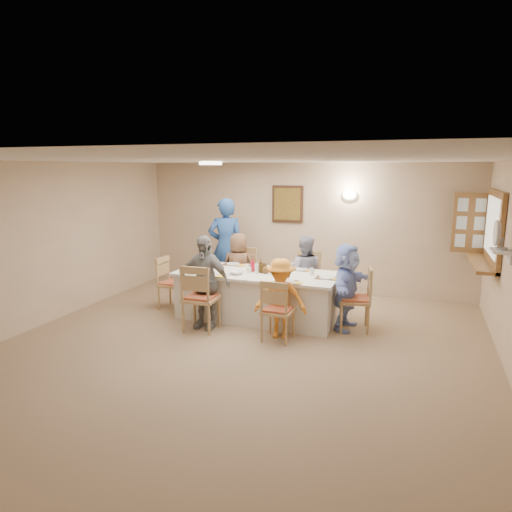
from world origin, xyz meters
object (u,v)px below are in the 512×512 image
(diner_back_right, at_px, (304,273))
(diner_front_right, at_px, (281,298))
(desk_fan, at_px, (500,239))
(diner_back_left, at_px, (239,268))
(chair_front_left, at_px, (201,297))
(chair_right_end, at_px, (355,298))
(serving_hatch, at_px, (494,229))
(condiment_ketchup, at_px, (252,265))
(chair_front_right, at_px, (278,309))
(diner_front_left, at_px, (204,282))
(diner_right_end, at_px, (346,287))
(caregiver, at_px, (226,247))
(chair_left_end, at_px, (173,283))
(dining_table, at_px, (257,295))
(chair_back_left, at_px, (241,275))
(chair_back_right, at_px, (306,280))

(diner_back_right, distance_m, diner_front_right, 1.36)
(desk_fan, height_order, diner_back_left, desk_fan)
(chair_front_left, xyz_separation_m, chair_right_end, (2.15, 0.80, -0.03))
(serving_hatch, height_order, condiment_ketchup, serving_hatch)
(chair_front_right, xyz_separation_m, diner_front_left, (-1.20, 0.12, 0.26))
(diner_back_right, bearing_deg, chair_front_right, 83.22)
(chair_right_end, bearing_deg, diner_front_left, -83.18)
(diner_right_end, bearing_deg, caregiver, 72.57)
(diner_back_left, height_order, diner_front_right, diner_back_left)
(condiment_ketchup, bearing_deg, chair_right_end, -1.24)
(chair_left_end, xyz_separation_m, diner_front_right, (2.15, -0.68, 0.13))
(chair_front_left, relative_size, chair_right_end, 1.06)
(diner_front_left, relative_size, diner_right_end, 1.09)
(chair_right_end, distance_m, caregiver, 2.88)
(dining_table, xyz_separation_m, chair_back_left, (-0.60, 0.80, 0.11))
(desk_fan, relative_size, diner_back_left, 0.24)
(diner_back_right, bearing_deg, dining_table, 41.80)
(chair_back_right, distance_m, chair_front_left, 2.00)
(chair_front_right, xyz_separation_m, condiment_ketchup, (-0.70, 0.84, 0.42))
(diner_back_left, relative_size, diner_right_end, 0.97)
(chair_front_right, xyz_separation_m, chair_right_end, (0.95, 0.80, 0.03))
(diner_front_right, bearing_deg, chair_back_left, 117.94)
(serving_hatch, bearing_deg, diner_back_left, -177.15)
(serving_hatch, xyz_separation_m, condiment_ketchup, (-3.53, -0.84, -0.63))
(chair_left_end, bearing_deg, diner_front_right, -105.85)
(chair_back_right, relative_size, chair_front_right, 1.09)
(chair_back_left, xyz_separation_m, chair_left_end, (-0.95, -0.80, -0.04))
(dining_table, relative_size, chair_back_left, 2.63)
(chair_back_right, relative_size, diner_right_end, 0.75)
(serving_hatch, distance_m, chair_front_right, 3.46)
(desk_fan, distance_m, diner_back_left, 4.19)
(chair_left_end, xyz_separation_m, condiment_ketchup, (1.45, 0.04, 0.42))
(serving_hatch, relative_size, diner_front_right, 1.30)
(chair_front_right, xyz_separation_m, diner_right_end, (0.82, 0.80, 0.21))
(diner_front_right, distance_m, condiment_ketchup, 1.04)
(diner_back_left, xyz_separation_m, caregiver, (-0.45, 0.47, 0.29))
(desk_fan, height_order, diner_back_right, desk_fan)
(chair_front_right, bearing_deg, desk_fan, -172.03)
(diner_back_right, xyz_separation_m, diner_right_end, (0.82, -0.68, 0.01))
(diner_back_left, bearing_deg, desk_fan, 157.36)
(desk_fan, height_order, chair_back_right, desk_fan)
(diner_back_left, bearing_deg, dining_table, 125.12)
(chair_back_right, relative_size, chair_front_left, 0.96)
(chair_right_end, height_order, diner_back_left, diner_back_left)
(chair_back_right, relative_size, diner_front_right, 0.85)
(diner_front_left, height_order, diner_right_end, diner_front_left)
(chair_back_left, bearing_deg, caregiver, 147.96)
(chair_back_left, height_order, chair_front_right, chair_back_left)
(chair_back_right, bearing_deg, desk_fan, -24.87)
(chair_back_left, distance_m, chair_back_right, 1.20)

